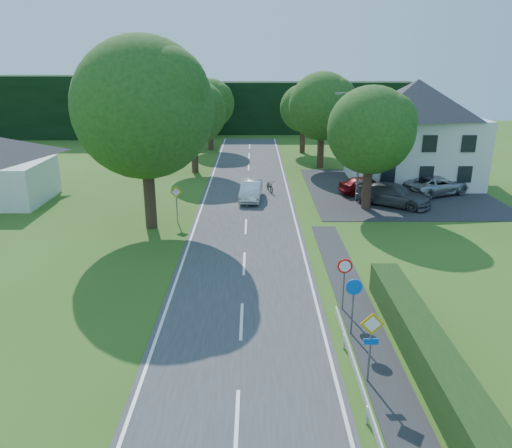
{
  "coord_description": "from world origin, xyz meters",
  "views": [
    {
      "loc": [
        0.51,
        -6.11,
        10.3
      ],
      "look_at": [
        0.63,
        19.0,
        1.88
      ],
      "focal_mm": 35.0,
      "sensor_mm": 36.0,
      "label": 1
    }
  ],
  "objects_px": {
    "parked_car_silver_b": "(437,185)",
    "parasol": "(373,172)",
    "motorcycle": "(270,186)",
    "moving_car": "(251,190)",
    "streetlight": "(358,142)",
    "parked_car_grey": "(394,195)",
    "parked_car_red": "(366,185)",
    "parked_car_silver_a": "(378,170)"
  },
  "relations": [
    {
      "from": "motorcycle",
      "to": "parked_car_silver_b",
      "type": "relative_size",
      "value": 0.35
    },
    {
      "from": "moving_car",
      "to": "parked_car_silver_a",
      "type": "bearing_deg",
      "value": 35.32
    },
    {
      "from": "moving_car",
      "to": "motorcycle",
      "type": "relative_size",
      "value": 2.34
    },
    {
      "from": "motorcycle",
      "to": "parked_car_red",
      "type": "xyz_separation_m",
      "value": [
        7.54,
        -0.72,
        0.24
      ]
    },
    {
      "from": "parked_car_silver_b",
      "to": "parasol",
      "type": "relative_size",
      "value": 2.31
    },
    {
      "from": "streetlight",
      "to": "parked_car_grey",
      "type": "xyz_separation_m",
      "value": [
        2.59,
        -1.21,
        -3.65
      ]
    },
    {
      "from": "parked_car_silver_a",
      "to": "parked_car_grey",
      "type": "relative_size",
      "value": 0.87
    },
    {
      "from": "motorcycle",
      "to": "parasol",
      "type": "xyz_separation_m",
      "value": [
        8.78,
        2.39,
        0.55
      ]
    },
    {
      "from": "parked_car_silver_b",
      "to": "parasol",
      "type": "distance_m",
      "value": 5.35
    },
    {
      "from": "parked_car_red",
      "to": "moving_car",
      "type": "bearing_deg",
      "value": 90.31
    },
    {
      "from": "motorcycle",
      "to": "moving_car",
      "type": "bearing_deg",
      "value": -135.32
    },
    {
      "from": "parked_car_silver_b",
      "to": "motorcycle",
      "type": "bearing_deg",
      "value": 61.59
    },
    {
      "from": "parked_car_silver_a",
      "to": "parasol",
      "type": "distance_m",
      "value": 2.22
    },
    {
      "from": "parked_car_silver_b",
      "to": "parked_car_grey",
      "type": "bearing_deg",
      "value": 100.85
    },
    {
      "from": "parked_car_grey",
      "to": "parasol",
      "type": "bearing_deg",
      "value": 35.23
    },
    {
      "from": "streetlight",
      "to": "parked_car_silver_a",
      "type": "relative_size",
      "value": 1.72
    },
    {
      "from": "streetlight",
      "to": "parked_car_silver_b",
      "type": "bearing_deg",
      "value": 14.81
    },
    {
      "from": "streetlight",
      "to": "parked_car_silver_b",
      "type": "xyz_separation_m",
      "value": [
        6.78,
        1.79,
        -3.68
      ]
    },
    {
      "from": "moving_car",
      "to": "motorcycle",
      "type": "xyz_separation_m",
      "value": [
        1.5,
        2.3,
        -0.23
      ]
    },
    {
      "from": "motorcycle",
      "to": "parked_car_grey",
      "type": "distance_m",
      "value": 9.65
    },
    {
      "from": "streetlight",
      "to": "parasol",
      "type": "height_order",
      "value": "streetlight"
    },
    {
      "from": "moving_car",
      "to": "parked_car_silver_a",
      "type": "distance_m",
      "value": 13.04
    },
    {
      "from": "parked_car_red",
      "to": "parked_car_silver_b",
      "type": "height_order",
      "value": "parked_car_silver_b"
    },
    {
      "from": "motorcycle",
      "to": "parked_car_grey",
      "type": "relative_size",
      "value": 0.34
    },
    {
      "from": "parked_car_red",
      "to": "parked_car_grey",
      "type": "height_order",
      "value": "parked_car_grey"
    },
    {
      "from": "streetlight",
      "to": "motorcycle",
      "type": "bearing_deg",
      "value": 157.36
    },
    {
      "from": "streetlight",
      "to": "parked_car_grey",
      "type": "height_order",
      "value": "streetlight"
    },
    {
      "from": "parked_car_silver_b",
      "to": "parked_car_red",
      "type": "bearing_deg",
      "value": 64.2
    },
    {
      "from": "streetlight",
      "to": "parked_car_silver_a",
      "type": "bearing_deg",
      "value": 63.87
    },
    {
      "from": "moving_car",
      "to": "parked_car_grey",
      "type": "relative_size",
      "value": 0.81
    },
    {
      "from": "parked_car_silver_a",
      "to": "streetlight",
      "type": "bearing_deg",
      "value": 163.52
    },
    {
      "from": "streetlight",
      "to": "parked_car_red",
      "type": "height_order",
      "value": "streetlight"
    },
    {
      "from": "parked_car_red",
      "to": "parasol",
      "type": "bearing_deg",
      "value": -31.21
    },
    {
      "from": "streetlight",
      "to": "motorcycle",
      "type": "height_order",
      "value": "streetlight"
    },
    {
      "from": "streetlight",
      "to": "parked_car_silver_b",
      "type": "relative_size",
      "value": 1.5
    },
    {
      "from": "motorcycle",
      "to": "streetlight",
      "type": "bearing_deg",
      "value": -34.86
    },
    {
      "from": "streetlight",
      "to": "parked_car_grey",
      "type": "relative_size",
      "value": 1.5
    },
    {
      "from": "motorcycle",
      "to": "parked_car_red",
      "type": "distance_m",
      "value": 7.58
    },
    {
      "from": "moving_car",
      "to": "parked_car_grey",
      "type": "distance_m",
      "value": 10.47
    },
    {
      "from": "moving_car",
      "to": "parked_car_silver_b",
      "type": "distance_m",
      "value": 14.62
    },
    {
      "from": "moving_car",
      "to": "motorcycle",
      "type": "bearing_deg",
      "value": 61.37
    },
    {
      "from": "streetlight",
      "to": "parked_car_silver_a",
      "type": "distance_m",
      "value": 8.61
    }
  ]
}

